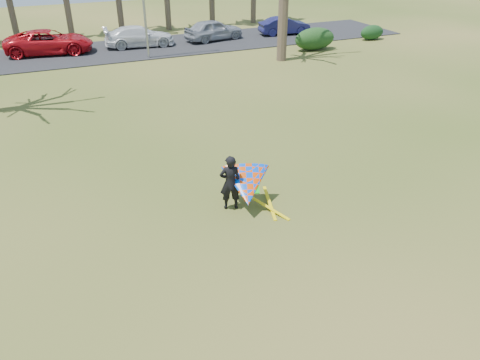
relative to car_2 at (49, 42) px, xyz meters
name	(u,v)px	position (x,y,z in m)	size (l,w,h in m)	color
ground	(268,245)	(3.97, -25.80, -0.86)	(100.00, 100.00, 0.00)	#274B10
parking_strip	(111,51)	(3.97, -0.80, -0.83)	(46.00, 7.00, 0.06)	black
hedge_near	(315,39)	(17.49, -6.19, -0.08)	(3.13, 1.42, 1.56)	#163814
hedge_far	(372,32)	(23.40, -5.08, -0.30)	(2.02, 0.95, 1.12)	#123215
car_2	(49,42)	(0.00, 0.00, 0.00)	(2.67, 5.78, 1.61)	#B50E16
car_3	(139,36)	(6.18, -0.34, -0.08)	(2.04, 5.01, 1.45)	silver
car_4	(213,30)	(11.92, -0.49, -0.02)	(1.84, 4.58, 1.56)	#93969F
car_5	(285,26)	(17.95, -0.82, -0.13)	(1.44, 4.12, 1.36)	#1A1B4F
kite_flyer	(245,185)	(4.14, -23.75, -0.01)	(2.13, 2.39, 2.02)	black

